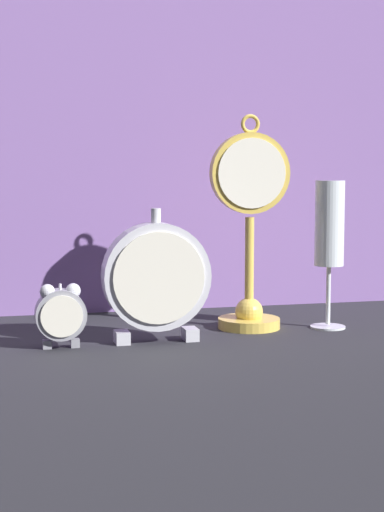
{
  "coord_description": "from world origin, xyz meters",
  "views": [
    {
      "loc": [
        -0.3,
        -1.13,
        0.25
      ],
      "look_at": [
        0.0,
        0.08,
        0.12
      ],
      "focal_mm": 60.0,
      "sensor_mm": 36.0,
      "label": 1
    }
  ],
  "objects_px": {
    "champagne_flute": "(329,233)",
    "pocket_watch_on_stand": "(250,235)",
    "alarm_clock_twin_bell": "(61,313)",
    "mantel_clock_silver": "(156,278)"
  },
  "relations": [
    {
      "from": "alarm_clock_twin_bell",
      "to": "champagne_flute",
      "type": "relative_size",
      "value": 0.39
    },
    {
      "from": "pocket_watch_on_stand",
      "to": "alarm_clock_twin_bell",
      "type": "bearing_deg",
      "value": -165.66
    },
    {
      "from": "champagne_flute",
      "to": "pocket_watch_on_stand",
      "type": "bearing_deg",
      "value": 167.65
    },
    {
      "from": "pocket_watch_on_stand",
      "to": "champagne_flute",
      "type": "relative_size",
      "value": 1.44
    },
    {
      "from": "pocket_watch_on_stand",
      "to": "champagne_flute",
      "type": "distance_m",
      "value": 0.12
    },
    {
      "from": "mantel_clock_silver",
      "to": "champagne_flute",
      "type": "bearing_deg",
      "value": 8.32
    },
    {
      "from": "pocket_watch_on_stand",
      "to": "champagne_flute",
      "type": "xyz_separation_m",
      "value": [
        0.12,
        -0.03,
        0.0
      ]
    },
    {
      "from": "champagne_flute",
      "to": "alarm_clock_twin_bell",
      "type": "bearing_deg",
      "value": -173.22
    },
    {
      "from": "pocket_watch_on_stand",
      "to": "alarm_clock_twin_bell",
      "type": "xyz_separation_m",
      "value": [
        -0.3,
        -0.08,
        -0.1
      ]
    },
    {
      "from": "pocket_watch_on_stand",
      "to": "mantel_clock_silver",
      "type": "xyz_separation_m",
      "value": [
        -0.16,
        -0.07,
        -0.05
      ]
    }
  ]
}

